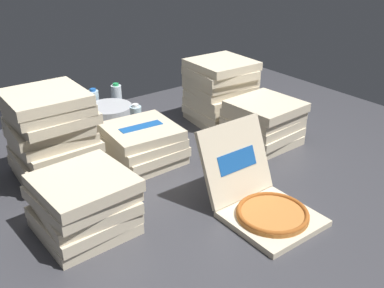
{
  "coord_description": "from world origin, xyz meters",
  "views": [
    {
      "loc": [
        -1.2,
        -1.49,
        1.12
      ],
      "look_at": [
        -0.0,
        0.1,
        0.14
      ],
      "focal_mm": 41.32,
      "sensor_mm": 36.0,
      "label": 1
    }
  ],
  "objects_px": {
    "water_bottle_0": "(67,110)",
    "ice_bucket": "(110,118)",
    "pizza_stack_right_far": "(220,91)",
    "pizza_stack_center_near": "(51,135)",
    "open_pizza_box": "(261,199)",
    "pizza_stack_left_mid": "(84,204)",
    "water_bottle_4": "(92,127)",
    "pizza_stack_right_near": "(143,144)",
    "pizza_stack_left_near": "(263,122)",
    "water_bottle_3": "(136,123)",
    "water_bottle_1": "(94,106)",
    "water_bottle_2": "(117,100)"
  },
  "relations": [
    {
      "from": "pizza_stack_right_far",
      "to": "ice_bucket",
      "type": "relative_size",
      "value": 1.51
    },
    {
      "from": "open_pizza_box",
      "to": "water_bottle_3",
      "type": "distance_m",
      "value": 0.97
    },
    {
      "from": "open_pizza_box",
      "to": "pizza_stack_right_far",
      "type": "xyz_separation_m",
      "value": [
        0.53,
        0.9,
        0.12
      ]
    },
    {
      "from": "pizza_stack_left_near",
      "to": "water_bottle_4",
      "type": "height_order",
      "value": "pizza_stack_left_near"
    },
    {
      "from": "open_pizza_box",
      "to": "water_bottle_0",
      "type": "xyz_separation_m",
      "value": [
        -0.29,
        1.4,
        0.03
      ]
    },
    {
      "from": "water_bottle_0",
      "to": "water_bottle_2",
      "type": "bearing_deg",
      "value": -5.12
    },
    {
      "from": "pizza_stack_right_far",
      "to": "water_bottle_1",
      "type": "relative_size",
      "value": 1.84
    },
    {
      "from": "open_pizza_box",
      "to": "pizza_stack_left_near",
      "type": "relative_size",
      "value": 1.28
    },
    {
      "from": "pizza_stack_right_far",
      "to": "pizza_stack_left_mid",
      "type": "height_order",
      "value": "pizza_stack_right_far"
    },
    {
      "from": "water_bottle_3",
      "to": "open_pizza_box",
      "type": "bearing_deg",
      "value": -87.49
    },
    {
      "from": "pizza_stack_left_near",
      "to": "ice_bucket",
      "type": "height_order",
      "value": "pizza_stack_left_near"
    },
    {
      "from": "pizza_stack_right_far",
      "to": "water_bottle_3",
      "type": "xyz_separation_m",
      "value": [
        -0.57,
        0.08,
        -0.09
      ]
    },
    {
      "from": "pizza_stack_right_near",
      "to": "pizza_stack_left_near",
      "type": "xyz_separation_m",
      "value": [
        0.67,
        -0.21,
        0.02
      ]
    },
    {
      "from": "pizza_stack_right_near",
      "to": "pizza_stack_center_near",
      "type": "xyz_separation_m",
      "value": [
        -0.43,
        0.13,
        0.12
      ]
    },
    {
      "from": "open_pizza_box",
      "to": "pizza_stack_right_near",
      "type": "relative_size",
      "value": 1.29
    },
    {
      "from": "pizza_stack_right_far",
      "to": "pizza_stack_center_near",
      "type": "bearing_deg",
      "value": -177.47
    },
    {
      "from": "open_pizza_box",
      "to": "pizza_stack_left_mid",
      "type": "relative_size",
      "value": 1.28
    },
    {
      "from": "water_bottle_0",
      "to": "ice_bucket",
      "type": "bearing_deg",
      "value": -51.38
    },
    {
      "from": "water_bottle_0",
      "to": "water_bottle_4",
      "type": "height_order",
      "value": "same"
    },
    {
      "from": "ice_bucket",
      "to": "water_bottle_3",
      "type": "distance_m",
      "value": 0.21
    },
    {
      "from": "open_pizza_box",
      "to": "pizza_stack_center_near",
      "type": "relative_size",
      "value": 1.11
    },
    {
      "from": "pizza_stack_right_near",
      "to": "water_bottle_1",
      "type": "xyz_separation_m",
      "value": [
        0.03,
        0.65,
        0.01
      ]
    },
    {
      "from": "open_pizza_box",
      "to": "water_bottle_3",
      "type": "xyz_separation_m",
      "value": [
        -0.04,
        0.97,
        0.03
      ]
    },
    {
      "from": "water_bottle_2",
      "to": "pizza_stack_right_near",
      "type": "bearing_deg",
      "value": -106.92
    },
    {
      "from": "pizza_stack_right_near",
      "to": "water_bottle_3",
      "type": "height_order",
      "value": "water_bottle_3"
    },
    {
      "from": "pizza_stack_left_mid",
      "to": "water_bottle_4",
      "type": "height_order",
      "value": "pizza_stack_left_mid"
    },
    {
      "from": "ice_bucket",
      "to": "water_bottle_4",
      "type": "height_order",
      "value": "water_bottle_4"
    },
    {
      "from": "ice_bucket",
      "to": "water_bottle_3",
      "type": "height_order",
      "value": "water_bottle_3"
    },
    {
      "from": "ice_bucket",
      "to": "water_bottle_1",
      "type": "bearing_deg",
      "value": 93.43
    },
    {
      "from": "pizza_stack_right_far",
      "to": "water_bottle_4",
      "type": "relative_size",
      "value": 1.84
    },
    {
      "from": "water_bottle_3",
      "to": "water_bottle_1",
      "type": "bearing_deg",
      "value": 100.97
    },
    {
      "from": "pizza_stack_center_near",
      "to": "water_bottle_3",
      "type": "xyz_separation_m",
      "value": [
        0.54,
        0.13,
        -0.12
      ]
    },
    {
      "from": "pizza_stack_left_mid",
      "to": "ice_bucket",
      "type": "xyz_separation_m",
      "value": [
        0.54,
        0.82,
        -0.04
      ]
    },
    {
      "from": "pizza_stack_left_near",
      "to": "ice_bucket",
      "type": "bearing_deg",
      "value": 133.17
    },
    {
      "from": "open_pizza_box",
      "to": "pizza_stack_right_near",
      "type": "distance_m",
      "value": 0.73
    },
    {
      "from": "water_bottle_4",
      "to": "pizza_stack_right_near",
      "type": "bearing_deg",
      "value": -70.99
    },
    {
      "from": "pizza_stack_center_near",
      "to": "pizza_stack_left_mid",
      "type": "height_order",
      "value": "pizza_stack_center_near"
    },
    {
      "from": "pizza_stack_left_near",
      "to": "pizza_stack_left_mid",
      "type": "xyz_separation_m",
      "value": [
        -1.17,
        -0.16,
        0.0
      ]
    },
    {
      "from": "water_bottle_0",
      "to": "water_bottle_3",
      "type": "relative_size",
      "value": 1.0
    },
    {
      "from": "pizza_stack_left_mid",
      "to": "pizza_stack_center_near",
      "type": "bearing_deg",
      "value": 81.84
    },
    {
      "from": "open_pizza_box",
      "to": "pizza_stack_left_near",
      "type": "bearing_deg",
      "value": 44.47
    },
    {
      "from": "open_pizza_box",
      "to": "pizza_stack_left_near",
      "type": "xyz_separation_m",
      "value": [
        0.52,
        0.51,
        0.05
      ]
    },
    {
      "from": "ice_bucket",
      "to": "water_bottle_2",
      "type": "bearing_deg",
      "value": 52.26
    },
    {
      "from": "pizza_stack_right_near",
      "to": "ice_bucket",
      "type": "distance_m",
      "value": 0.46
    },
    {
      "from": "pizza_stack_center_near",
      "to": "pizza_stack_left_near",
      "type": "bearing_deg",
      "value": -17.22
    },
    {
      "from": "pizza_stack_right_far",
      "to": "water_bottle_4",
      "type": "bearing_deg",
      "value": 167.7
    },
    {
      "from": "open_pizza_box",
      "to": "water_bottle_3",
      "type": "relative_size",
      "value": 2.23
    },
    {
      "from": "pizza_stack_left_mid",
      "to": "water_bottle_1",
      "type": "xyz_separation_m",
      "value": [
        0.53,
        1.01,
        -0.02
      ]
    },
    {
      "from": "water_bottle_1",
      "to": "pizza_stack_center_near",
      "type": "bearing_deg",
      "value": -131.77
    },
    {
      "from": "open_pizza_box",
      "to": "pizza_stack_right_far",
      "type": "distance_m",
      "value": 1.05
    }
  ]
}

